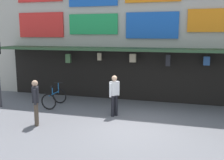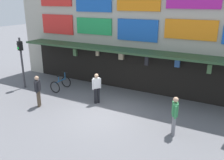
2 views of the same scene
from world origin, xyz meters
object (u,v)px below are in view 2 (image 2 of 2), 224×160
bicycle_parked (61,84)px  pedestrian_in_white (175,114)px  traffic_light_near (21,55)px  pedestrian_in_red (38,89)px  pedestrian_in_purple (97,87)px

bicycle_parked → pedestrian_in_white: 7.79m
traffic_light_near → pedestrian_in_white: 10.04m
traffic_light_near → pedestrian_in_white: size_ratio=1.90×
traffic_light_near → pedestrian_in_white: bearing=-6.2°
pedestrian_in_red → pedestrian_in_purple: bearing=36.3°
traffic_light_near → pedestrian_in_purple: traffic_light_near is taller
bicycle_parked → pedestrian_in_red: pedestrian_in_red is taller
bicycle_parked → pedestrian_in_red: bearing=-76.7°
pedestrian_in_white → pedestrian_in_purple: same height
bicycle_parked → pedestrian_in_purple: bearing=-11.8°
pedestrian_in_white → pedestrian_in_purple: size_ratio=1.00×
bicycle_parked → pedestrian_in_purple: pedestrian_in_purple is taller
pedestrian_in_purple → bicycle_parked: bearing=168.2°
traffic_light_near → bicycle_parked: bearing=17.8°
bicycle_parked → pedestrian_in_red: 2.57m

